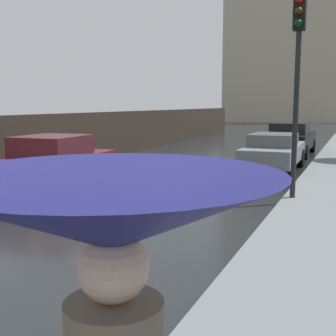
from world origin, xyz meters
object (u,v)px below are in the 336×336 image
Objects in this scene: car_black_mid_road at (291,138)px; car_maroon_behind_camera at (50,164)px; traffic_light at (298,60)px; car_grey_far_ahead at (274,151)px; pedestrian_with_umbrella_near at (114,285)px.

car_black_mid_road is 12.08m from car_maroon_behind_camera.
traffic_light is at bearing -171.89° from car_maroon_behind_camera.
car_grey_far_ahead is 5.59m from traffic_light.
pedestrian_with_umbrella_near reaches higher than car_maroon_behind_camera.
car_maroon_behind_camera is (-4.44, -11.24, 0.01)m from car_black_mid_road.
car_grey_far_ahead is 14.15m from pedestrian_with_umbrella_near.
pedestrian_with_umbrella_near is at bearing -83.41° from car_black_mid_road.
traffic_light is (-0.62, 9.18, 1.52)m from pedestrian_with_umbrella_near.
traffic_light reaches higher than pedestrian_with_umbrella_near.
car_grey_far_ahead is at bearing -130.74° from car_maroon_behind_camera.
car_grey_far_ahead is 2.21× the size of pedestrian_with_umbrella_near.
pedestrian_with_umbrella_near is at bearing 125.81° from car_maroon_behind_camera.
car_black_mid_road is 1.12× the size of car_maroon_behind_camera.
traffic_light is (5.86, 1.18, 2.48)m from car_maroon_behind_camera.
car_grey_far_ahead is at bearing -87.78° from car_black_mid_road.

